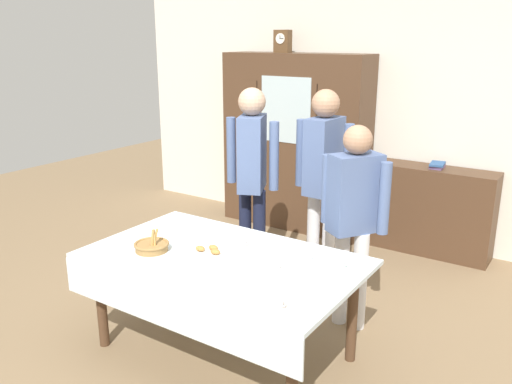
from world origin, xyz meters
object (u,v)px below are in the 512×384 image
(tea_cup_far_right, at_px, (305,255))
(spoon_mid_left, at_px, (260,291))
(book_stack, at_px, (437,165))
(person_behind_table_right, at_px, (323,170))
(bookshelf_low, at_px, (433,211))
(pastry_plate, at_px, (208,252))
(dining_table, at_px, (220,271))
(tea_cup_mid_left, at_px, (241,242))
(person_behind_table_left, at_px, (252,166))
(wall_cabinet, at_px, (295,143))
(person_near_right_end, at_px, (354,209))
(spoon_center, at_px, (164,226))
(tea_cup_far_left, at_px, (339,263))
(bread_basket, at_px, (152,246))
(tea_cup_back_edge, at_px, (277,303))
(mantel_clock, at_px, (283,41))
(tea_cup_near_left, at_px, (307,275))
(tea_cup_front_edge, at_px, (274,267))

(tea_cup_far_right, height_order, spoon_mid_left, tea_cup_far_right)
(book_stack, relative_size, person_behind_table_right, 0.13)
(bookshelf_low, relative_size, pastry_plate, 4.16)
(dining_table, height_order, tea_cup_mid_left, tea_cup_mid_left)
(person_behind_table_left, bearing_deg, tea_cup_far_right, -40.05)
(wall_cabinet, xyz_separation_m, person_near_right_end, (1.47, -1.73, -0.05))
(tea_cup_far_right, relative_size, spoon_center, 1.09)
(tea_cup_far_right, distance_m, tea_cup_far_left, 0.24)
(dining_table, xyz_separation_m, bread_basket, (-0.46, -0.15, 0.12))
(person_near_right_end, bearing_deg, tea_cup_back_edge, -85.71)
(dining_table, height_order, person_behind_table_left, person_behind_table_left)
(tea_cup_back_edge, distance_m, tea_cup_far_left, 0.67)
(tea_cup_far_right, distance_m, person_behind_table_right, 1.17)
(tea_cup_far_right, xyz_separation_m, tea_cup_back_edge, (0.18, -0.65, 0.00))
(person_behind_table_right, bearing_deg, tea_cup_mid_left, -93.84)
(tea_cup_back_edge, bearing_deg, mantel_clock, 120.59)
(bookshelf_low, relative_size, tea_cup_far_right, 8.96)
(wall_cabinet, distance_m, person_near_right_end, 2.27)
(tea_cup_back_edge, height_order, bread_basket, bread_basket)
(mantel_clock, relative_size, person_near_right_end, 0.16)
(tea_cup_near_left, distance_m, spoon_center, 1.38)
(mantel_clock, bearing_deg, wall_cabinet, 0.20)
(pastry_plate, xyz_separation_m, spoon_center, (-0.62, 0.24, -0.01))
(spoon_mid_left, height_order, spoon_center, same)
(mantel_clock, xyz_separation_m, person_behind_table_left, (0.60, -1.48, -1.02))
(person_behind_table_right, bearing_deg, spoon_mid_left, -75.51)
(tea_cup_mid_left, height_order, person_near_right_end, person_near_right_end)
(wall_cabinet, distance_m, bread_basket, 2.78)
(tea_cup_far_left, distance_m, tea_cup_front_edge, 0.42)
(dining_table, bearing_deg, tea_cup_mid_left, 91.06)
(book_stack, height_order, tea_cup_front_edge, book_stack)
(wall_cabinet, xyz_separation_m, tea_cup_near_left, (1.53, -2.55, -0.23))
(person_behind_table_left, bearing_deg, person_behind_table_right, 24.00)
(tea_cup_back_edge, distance_m, person_behind_table_left, 1.88)
(mantel_clock, distance_m, tea_cup_front_edge, 3.24)
(pastry_plate, bearing_deg, tea_cup_near_left, 1.80)
(person_behind_table_right, bearing_deg, person_near_right_end, -44.61)
(pastry_plate, bearing_deg, person_behind_table_left, 109.13)
(wall_cabinet, relative_size, tea_cup_back_edge, 15.06)
(wall_cabinet, height_order, spoon_mid_left, wall_cabinet)
(book_stack, distance_m, person_behind_table_left, 1.93)
(book_stack, bearing_deg, bookshelf_low, 0.00)
(mantel_clock, relative_size, spoon_mid_left, 2.02)
(mantel_clock, height_order, person_behind_table_left, mantel_clock)
(bookshelf_low, xyz_separation_m, tea_cup_front_edge, (-0.27, -2.60, 0.31))
(bookshelf_low, bearing_deg, tea_cup_near_left, -90.91)
(mantel_clock, xyz_separation_m, tea_cup_far_right, (1.56, -2.29, -1.33))
(spoon_center, bearing_deg, tea_cup_far_left, 2.33)
(tea_cup_mid_left, height_order, spoon_center, tea_cup_mid_left)
(wall_cabinet, relative_size, bookshelf_low, 1.68)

